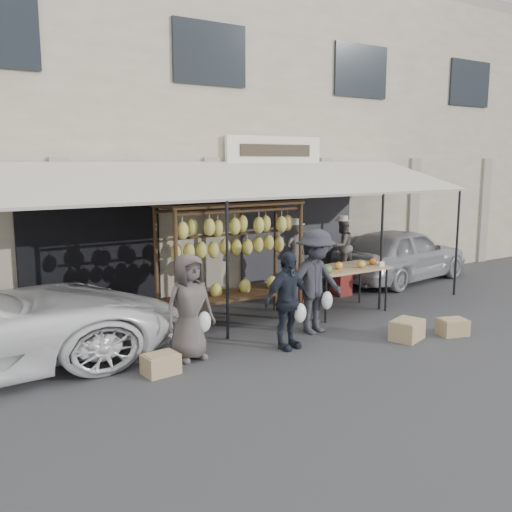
{
  "coord_description": "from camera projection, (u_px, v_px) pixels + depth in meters",
  "views": [
    {
      "loc": [
        -5.6,
        -6.76,
        2.93
      ],
      "look_at": [
        -0.28,
        1.4,
        1.3
      ],
      "focal_mm": 40.0,
      "sensor_mm": 36.0,
      "label": 1
    }
  ],
  "objects": [
    {
      "name": "produce_table",
      "position": [
        345.0,
        269.0,
        11.0
      ],
      "size": [
        1.7,
        0.9,
        1.04
      ],
      "color": "tan",
      "rests_on": "ground_plane"
    },
    {
      "name": "customer_right",
      "position": [
        315.0,
        282.0,
        9.7
      ],
      "size": [
        1.22,
        0.77,
        1.8
      ],
      "primitive_type": "imported",
      "rotation": [
        0.0,
        0.0,
        0.09
      ],
      "color": "#2B2C33",
      "rests_on": "ground_plane"
    },
    {
      "name": "customer_left",
      "position": [
        189.0,
        307.0,
        8.41
      ],
      "size": [
        0.81,
        0.56,
        1.6
      ],
      "primitive_type": "imported",
      "rotation": [
        0.0,
        0.0,
        0.06
      ],
      "color": "#4D4542",
      "rests_on": "ground_plane"
    },
    {
      "name": "customer_mid",
      "position": [
        287.0,
        301.0,
        8.9
      ],
      "size": [
        0.95,
        0.5,
        1.55
      ],
      "primitive_type": "imported",
      "rotation": [
        0.0,
        0.0,
        0.14
      ],
      "color": "#202631",
      "rests_on": "ground_plane"
    },
    {
      "name": "crate_far",
      "position": [
        161.0,
        364.0,
        7.91
      ],
      "size": [
        0.5,
        0.39,
        0.28
      ],
      "primitive_type": "cube",
      "rotation": [
        0.0,
        0.0,
        0.08
      ],
      "color": "tan",
      "rests_on": "ground_plane"
    },
    {
      "name": "sedan",
      "position": [
        401.0,
        254.0,
        13.97
      ],
      "size": [
        4.14,
        2.14,
        1.35
      ],
      "primitive_type": "imported",
      "rotation": [
        0.0,
        0.0,
        1.71
      ],
      "color": "#A4A3A9",
      "rests_on": "ground_plane"
    },
    {
      "name": "crate_near_a",
      "position": [
        407.0,
        330.0,
        9.43
      ],
      "size": [
        0.65,
        0.57,
        0.33
      ],
      "primitive_type": "cube",
      "rotation": [
        0.0,
        0.0,
        0.32
      ],
      "color": "tan",
      "rests_on": "ground_plane"
    },
    {
      "name": "stool_right",
      "position": [
        341.0,
        284.0,
        12.55
      ],
      "size": [
        0.37,
        0.37,
        0.5
      ],
      "primitive_type": "cube",
      "rotation": [
        0.0,
        0.0,
        -0.03
      ],
      "color": "maroon",
      "rests_on": "ground_plane"
    },
    {
      "name": "banana_rack",
      "position": [
        232.0,
        239.0,
        10.01
      ],
      "size": [
        2.6,
        0.9,
        2.24
      ],
      "color": "#301F13",
      "rests_on": "ground_plane"
    },
    {
      "name": "awning",
      "position": [
        243.0,
        180.0,
        10.54
      ],
      "size": [
        10.0,
        2.35,
        2.92
      ],
      "color": "beige",
      "rests_on": "ground_plane"
    },
    {
      "name": "shophouse",
      "position": [
        151.0,
        131.0,
        13.85
      ],
      "size": [
        24.0,
        6.15,
        7.3
      ],
      "color": "#C2B49A",
      "rests_on": "ground_plane"
    },
    {
      "name": "crate_near_b",
      "position": [
        453.0,
        327.0,
        9.69
      ],
      "size": [
        0.54,
        0.47,
        0.28
      ],
      "primitive_type": "cube",
      "rotation": [
        0.0,
        0.0,
        -0.31
      ],
      "color": "tan",
      "rests_on": "ground_plane"
    },
    {
      "name": "stool_left",
      "position": [
        296.0,
        294.0,
        11.8
      ],
      "size": [
        0.31,
        0.31,
        0.43
      ],
      "primitive_type": "cube",
      "rotation": [
        0.0,
        0.0,
        0.04
      ],
      "color": "maroon",
      "rests_on": "ground_plane"
    },
    {
      "name": "vendor_right",
      "position": [
        342.0,
        246.0,
        12.41
      ],
      "size": [
        0.63,
        0.52,
        1.19
      ],
      "primitive_type": "imported",
      "rotation": [
        0.0,
        0.0,
        3.27
      ],
      "color": "#605953",
      "rests_on": "stool_right"
    },
    {
      "name": "vendor_left",
      "position": [
        296.0,
        253.0,
        11.66
      ],
      "size": [
        0.48,
        0.33,
        1.27
      ],
      "primitive_type": "imported",
      "rotation": [
        0.0,
        0.0,
        3.09
      ],
      "color": "#63605D",
      "rests_on": "stool_left"
    },
    {
      "name": "ground_plane",
      "position": [
        318.0,
        347.0,
        9.08
      ],
      "size": [
        90.0,
        90.0,
        0.0
      ],
      "primitive_type": "plane",
      "color": "#2D2D30"
    }
  ]
}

